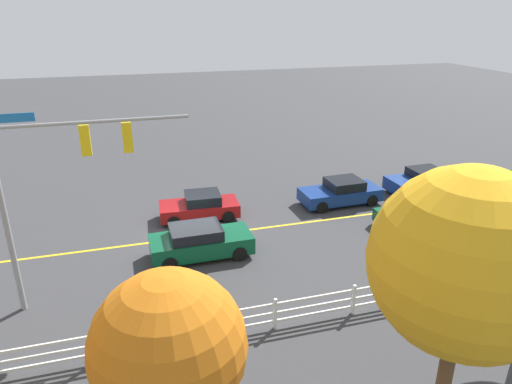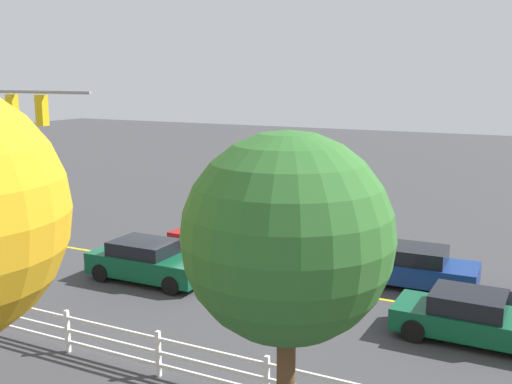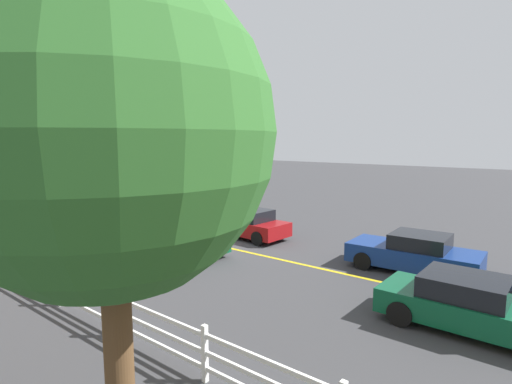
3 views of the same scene
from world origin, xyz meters
name	(u,v)px [view 3 (image 3 of 3)]	position (x,y,z in m)	size (l,w,h in m)	color
ground_plane	(209,244)	(0.00, 0.00, 0.00)	(120.00, 120.00, 0.00)	#38383A
lane_center_stripe	(282,260)	(-4.00, 0.00, 0.00)	(28.00, 0.16, 0.01)	gold
signal_assembly	(63,133)	(5.00, 3.85, 4.91)	(6.37, 0.38, 7.03)	gray
car_0	(176,236)	(-0.01, 1.88, 0.71)	(4.35, 1.96, 1.43)	#0C4C2D
car_1	(249,224)	(-0.69, -1.99, 0.66)	(4.05, 2.04, 1.37)	maroon
car_3	(471,305)	(-10.92, 1.93, 0.65)	(4.36, 1.93, 1.35)	#0C4C2D
car_4	(414,253)	(-8.44, -1.75, 0.66)	(4.45, 2.03, 1.39)	navy
white_rail_fence	(86,298)	(-3.00, 7.44, 0.60)	(26.10, 0.10, 1.15)	white
tree_2	(108,135)	(-9.06, 10.34, 4.70)	(3.26, 3.26, 6.35)	brown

